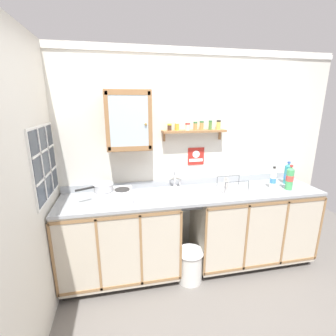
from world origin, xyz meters
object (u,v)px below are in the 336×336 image
Objects in this scene: hot_plate_stove at (113,195)px; trash_bin at (190,265)px; bottle_soda_green_2 at (290,178)px; dish_rack at (231,188)px; bottle_opaque_white_0 at (273,179)px; saucepan at (103,187)px; sink at (181,195)px; bottle_detergent_teal_1 at (287,174)px; warning_sign at (196,156)px; wall_cabinet at (128,120)px.

hot_plate_stove reaches higher than trash_bin.
hot_plate_stove is 1.34× the size of bottle_soda_green_2.
dish_rack reaches higher than hot_plate_stove.
dish_rack is at bearing 175.11° from bottle_opaque_white_0.
trash_bin is (-0.54, -0.21, -0.79)m from dish_rack.
saucepan is 1.20× the size of dish_rack.
hot_plate_stove is at bearing 176.75° from bottle_soda_green_2.
sink is 1.26m from bottle_soda_green_2.
bottle_opaque_white_0 is at bearing -158.43° from bottle_detergent_teal_1.
bottle_opaque_white_0 is 0.86× the size of dish_rack.
dish_rack is at bearing 169.16° from bottle_soda_green_2.
saucepan is 1.75× the size of warning_sign.
saucepan is at bearing -166.58° from warning_sign.
saucepan is 2.19m from bottle_detergent_teal_1.
bottle_opaque_white_0 is 1.25× the size of warning_sign.
sink reaches higher than bottle_detergent_teal_1.
sink is 1.50× the size of trash_bin.
bottle_detergent_teal_1 reaches higher than hot_plate_stove.
warning_sign is (0.78, 0.12, -0.44)m from wall_cabinet.
trash_bin is (0.88, -0.22, -0.90)m from saucepan.
bottle_opaque_white_0 is 0.69× the size of trash_bin.
sink is at bearing 178.09° from dish_rack.
warning_sign is (-1.12, 0.20, 0.23)m from bottle_detergent_teal_1.
warning_sign is at bearing 15.97° from hot_plate_stove.
saucepan is at bearing 179.59° from dish_rack.
wall_cabinet is at bearing 167.19° from sink.
bottle_detergent_teal_1 is 0.74× the size of trash_bin.
sink is 2.16× the size of bottle_opaque_white_0.
bottle_soda_green_2 is 0.78× the size of trash_bin.
warning_sign reaches higher than bottle_detergent_teal_1.
bottle_detergent_teal_1 reaches higher than trash_bin.
wall_cabinet is 0.91m from warning_sign.
bottle_detergent_teal_1 is at bearing 1.41° from saucepan.
bottle_detergent_teal_1 reaches higher than bottle_opaque_white_0.
bottle_soda_green_2 reaches higher than trash_bin.
hot_plate_stove is 0.79m from wall_cabinet.
saucepan is 0.73m from wall_cabinet.
wall_cabinet is 1.71m from trash_bin.
sink is at bearing 0.64° from saucepan.
sink is 0.85m from saucepan.
saucepan is at bearing 165.97° from trash_bin.
bottle_detergent_teal_1 is (2.19, 0.05, -0.01)m from saucepan.
hot_plate_stove is at bearing 179.06° from bottle_opaque_white_0.
hot_plate_stove is at bearing -141.22° from wall_cabinet.
saucepan is at bearing 176.28° from bottle_soda_green_2.
bottle_opaque_white_0 is at bearing 9.20° from trash_bin.
bottle_detergent_teal_1 is 1.16m from warning_sign.
bottle_soda_green_2 is (1.24, -0.14, 0.17)m from sink.
bottle_opaque_white_0 is (1.82, -0.03, 0.07)m from hot_plate_stove.
bottle_opaque_white_0 is at bearing -4.89° from dish_rack.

